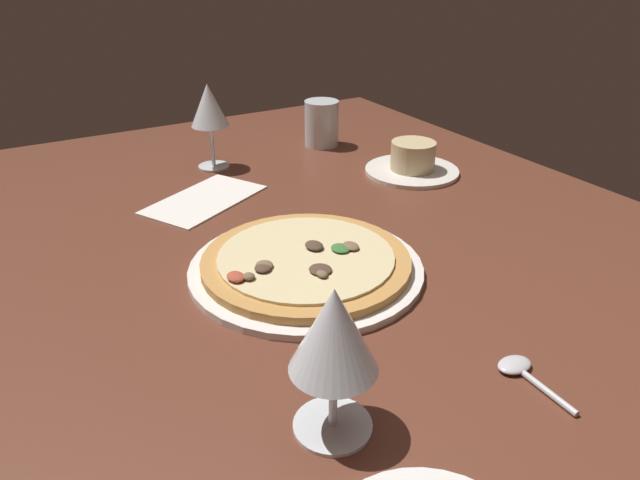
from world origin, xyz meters
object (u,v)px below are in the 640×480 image
at_px(ramekin_on_saucer, 412,162).
at_px(wine_glass_far, 334,335).
at_px(wine_glass_near, 209,108).
at_px(pizza_main, 306,264).
at_px(water_glass, 322,125).
at_px(spoon, 522,371).
at_px(paper_menu, 204,200).

xyz_separation_m(ramekin_on_saucer, wine_glass_far, (0.50, -0.48, 0.08)).
height_order(wine_glass_far, wine_glass_near, wine_glass_near).
height_order(pizza_main, ramekin_on_saucer, ramekin_on_saucer).
xyz_separation_m(ramekin_on_saucer, wine_glass_near, (-0.23, -0.32, 0.10)).
bearing_deg(water_glass, ramekin_on_saucer, 15.02).
bearing_deg(water_glass, wine_glass_far, -29.75).
height_order(wine_glass_far, spoon, wine_glass_far).
bearing_deg(ramekin_on_saucer, water_glass, -164.98).
relative_size(wine_glass_far, wine_glass_near, 0.92).
height_order(pizza_main, paper_menu, pizza_main).
distance_m(wine_glass_far, spoon, 0.24).
bearing_deg(ramekin_on_saucer, wine_glass_far, -44.36).
bearing_deg(paper_menu, spoon, -16.55).
height_order(wine_glass_far, paper_menu, wine_glass_far).
distance_m(ramekin_on_saucer, water_glass, 0.25).
bearing_deg(spoon, wine_glass_far, -99.94).
xyz_separation_m(pizza_main, water_glass, (-0.47, 0.30, 0.03)).
xyz_separation_m(pizza_main, wine_glass_far, (0.27, -0.12, 0.09)).
relative_size(wine_glass_near, water_glass, 1.69).
distance_m(pizza_main, water_glass, 0.56).
distance_m(wine_glass_far, paper_menu, 0.59).
distance_m(pizza_main, paper_menu, 0.31).
bearing_deg(wine_glass_far, paper_menu, 171.54).
relative_size(water_glass, spoon, 1.02).
bearing_deg(wine_glass_near, spoon, 3.77).
relative_size(pizza_main, ramekin_on_saucer, 1.76).
bearing_deg(pizza_main, ramekin_on_saucer, 122.19).
height_order(pizza_main, spoon, pizza_main).
distance_m(wine_glass_near, paper_menu, 0.21).
bearing_deg(paper_menu, wine_glass_near, 124.92).
bearing_deg(wine_glass_near, paper_menu, -26.83).
bearing_deg(ramekin_on_saucer, paper_menu, -100.67).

